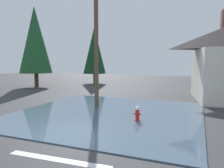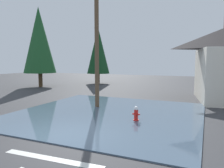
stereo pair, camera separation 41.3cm
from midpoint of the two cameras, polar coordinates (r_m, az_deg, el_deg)
The scene contains 7 objects.
ground_plane at distance 9.55m, azimuth -12.32°, elevation -13.45°, with size 80.00×80.00×0.10m, color #38383A.
flood_puddle at distance 13.18m, azimuth -1.92°, elevation -7.53°, with size 10.56×10.53×0.05m, color #4C6075.
lane_stop_bar at distance 7.59m, azimuth -15.39°, elevation -18.36°, with size 3.59×0.30×0.01m, color silver.
fire_hydrant at distance 11.52m, azimuth 5.56°, elevation -7.70°, with size 0.39×0.34×0.78m.
utility_pole at distance 14.69m, azimuth -4.95°, elevation 13.41°, with size 1.60×0.28×9.66m.
pine_tree_tall_left at distance 27.84m, azimuth -19.70°, elevation 10.68°, with size 3.78×3.78×9.44m.
pine_tree_mid_left at distance 30.63m, azimuth -4.98°, elevation 8.66°, with size 3.09×3.09×7.73m.
Camera 1 is at (4.90, -7.51, 3.10)m, focal length 35.31 mm.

